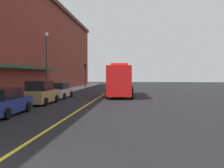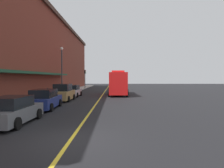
{
  "view_description": "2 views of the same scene",
  "coord_description": "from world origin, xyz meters",
  "px_view_note": "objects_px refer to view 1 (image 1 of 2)",
  "views": [
    {
      "loc": [
        3.78,
        -6.3,
        2.42
      ],
      "look_at": [
        1.0,
        26.29,
        1.26
      ],
      "focal_mm": 42.29,
      "sensor_mm": 36.0,
      "label": 1
    },
    {
      "loc": [
        1.84,
        -8.8,
        2.6
      ],
      "look_at": [
        1.35,
        29.28,
        1.45
      ],
      "focal_mm": 33.96,
      "sensor_mm": 36.0,
      "label": 2
    }
  ],
  "objects_px": {
    "fire_truck": "(121,81)",
    "parking_meter_0": "(42,88)",
    "traffic_light_near": "(85,71)",
    "parked_car_1": "(3,102)",
    "parking_meter_2": "(18,92)",
    "parked_car_3": "(59,91)",
    "parked_car_2": "(41,93)",
    "street_lamp_left": "(47,57)"
  },
  "relations": [
    {
      "from": "parked_car_1",
      "to": "parked_car_3",
      "type": "distance_m",
      "value": 11.5
    },
    {
      "from": "parking_meter_2",
      "to": "traffic_light_near",
      "type": "distance_m",
      "value": 28.31
    },
    {
      "from": "traffic_light_near",
      "to": "street_lamp_left",
      "type": "bearing_deg",
      "value": -91.93
    },
    {
      "from": "parked_car_2",
      "to": "parking_meter_2",
      "type": "xyz_separation_m",
      "value": [
        -1.43,
        -1.02,
        0.18
      ]
    },
    {
      "from": "parked_car_3",
      "to": "fire_truck",
      "type": "height_order",
      "value": "fire_truck"
    },
    {
      "from": "parked_car_1",
      "to": "parked_car_3",
      "type": "relative_size",
      "value": 1.12
    },
    {
      "from": "parked_car_1",
      "to": "street_lamp_left",
      "type": "distance_m",
      "value": 14.24
    },
    {
      "from": "parked_car_3",
      "to": "parking_meter_0",
      "type": "relative_size",
      "value": 3.29
    },
    {
      "from": "fire_truck",
      "to": "parking_meter_0",
      "type": "xyz_separation_m",
      "value": [
        -7.59,
        -3.93,
        -0.64
      ]
    },
    {
      "from": "parking_meter_2",
      "to": "parking_meter_0",
      "type": "bearing_deg",
      "value": 90.0
    },
    {
      "from": "parked_car_3",
      "to": "fire_truck",
      "type": "distance_m",
      "value": 6.96
    },
    {
      "from": "parked_car_1",
      "to": "parked_car_3",
      "type": "xyz_separation_m",
      "value": [
        0.01,
        11.5,
        -0.02
      ]
    },
    {
      "from": "parked_car_3",
      "to": "parking_meter_2",
      "type": "relative_size",
      "value": 3.29
    },
    {
      "from": "parked_car_1",
      "to": "parked_car_2",
      "type": "distance_m",
      "value": 6.07
    },
    {
      "from": "parking_meter_0",
      "to": "parked_car_2",
      "type": "bearing_deg",
      "value": -72.14
    },
    {
      "from": "parking_meter_2",
      "to": "traffic_light_near",
      "type": "xyz_separation_m",
      "value": [
        0.06,
        28.23,
        2.1
      ]
    },
    {
      "from": "parked_car_2",
      "to": "fire_truck",
      "type": "xyz_separation_m",
      "value": [
        6.16,
        8.39,
        0.82
      ]
    },
    {
      "from": "fire_truck",
      "to": "parking_meter_0",
      "type": "relative_size",
      "value": 7.07
    },
    {
      "from": "parked_car_3",
      "to": "fire_truck",
      "type": "relative_size",
      "value": 0.46
    },
    {
      "from": "parked_car_2",
      "to": "parking_meter_0",
      "type": "relative_size",
      "value": 3.18
    },
    {
      "from": "parked_car_2",
      "to": "parked_car_3",
      "type": "height_order",
      "value": "parked_car_2"
    },
    {
      "from": "parked_car_1",
      "to": "street_lamp_left",
      "type": "relative_size",
      "value": 0.7
    },
    {
      "from": "parked_car_2",
      "to": "traffic_light_near",
      "type": "height_order",
      "value": "traffic_light_near"
    },
    {
      "from": "fire_truck",
      "to": "parked_car_1",
      "type": "bearing_deg",
      "value": -24.17
    },
    {
      "from": "parked_car_1",
      "to": "parking_meter_2",
      "type": "relative_size",
      "value": 3.68
    },
    {
      "from": "fire_truck",
      "to": "parking_meter_2",
      "type": "bearing_deg",
      "value": -39.77
    },
    {
      "from": "fire_truck",
      "to": "traffic_light_near",
      "type": "bearing_deg",
      "value": -159.05
    },
    {
      "from": "parked_car_3",
      "to": "street_lamp_left",
      "type": "distance_m",
      "value": 4.65
    },
    {
      "from": "traffic_light_near",
      "to": "parking_meter_0",
      "type": "bearing_deg",
      "value": -90.16
    },
    {
      "from": "parked_car_3",
      "to": "parking_meter_2",
      "type": "distance_m",
      "value": 6.6
    },
    {
      "from": "fire_truck",
      "to": "traffic_light_near",
      "type": "height_order",
      "value": "traffic_light_near"
    },
    {
      "from": "fire_truck",
      "to": "traffic_light_near",
      "type": "distance_m",
      "value": 20.33
    },
    {
      "from": "parked_car_2",
      "to": "street_lamp_left",
      "type": "bearing_deg",
      "value": 16.46
    },
    {
      "from": "parked_car_3",
      "to": "parked_car_2",
      "type": "bearing_deg",
      "value": -178.17
    },
    {
      "from": "street_lamp_left",
      "to": "traffic_light_near",
      "type": "xyz_separation_m",
      "value": [
        0.66,
        19.66,
        -1.24
      ]
    },
    {
      "from": "parked_car_2",
      "to": "street_lamp_left",
      "type": "height_order",
      "value": "street_lamp_left"
    },
    {
      "from": "parked_car_1",
      "to": "parking_meter_2",
      "type": "xyz_separation_m",
      "value": [
        -1.36,
        5.05,
        0.29
      ]
    },
    {
      "from": "street_lamp_left",
      "to": "traffic_light_near",
      "type": "distance_m",
      "value": 19.71
    },
    {
      "from": "parking_meter_0",
      "to": "parking_meter_2",
      "type": "relative_size",
      "value": 1.0
    },
    {
      "from": "parking_meter_2",
      "to": "parked_car_3",
      "type": "bearing_deg",
      "value": 78.04
    },
    {
      "from": "parked_car_3",
      "to": "traffic_light_near",
      "type": "height_order",
      "value": "traffic_light_near"
    },
    {
      "from": "parked_car_1",
      "to": "parked_car_3",
      "type": "bearing_deg",
      "value": -1.89
    }
  ]
}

